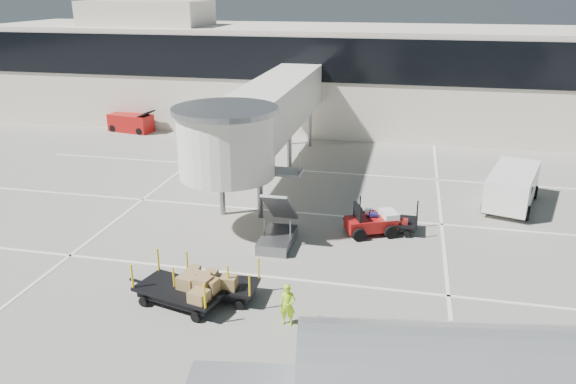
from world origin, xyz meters
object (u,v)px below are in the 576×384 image
Objects in this scene: box_cart_far at (178,290)px; belt_loader at (131,123)px; baggage_tug at (372,223)px; box_cart_near at (215,283)px; ground_worker at (288,305)px; suitcase_cart at (387,221)px; minivan at (513,184)px.

belt_loader is at bearing 134.56° from box_cart_far.
box_cart_far is at bearing -154.09° from baggage_tug.
baggage_tug is at bearing 51.78° from box_cart_near.
belt_loader is at bearing 123.91° from ground_worker.
suitcase_cart is 2.32× the size of ground_worker.
baggage_tug is 10.15m from box_cart_far.
suitcase_cart is 26.36m from belt_loader.
minivan is (9.29, 13.78, 0.41)m from ground_worker.
belt_loader is (-14.12, 23.95, 0.13)m from box_cart_far.
box_cart_near is at bearing -151.68° from baggage_tug.
box_cart_near is at bearing 49.01° from box_cart_far.
ground_worker reaches higher than box_cart_near.
ground_worker is (-2.96, -8.90, 0.28)m from suitcase_cart.
suitcase_cart is at bearing 50.84° from box_cart_near.
box_cart_near is 2.41× the size of ground_worker.
ground_worker is at bearing -129.69° from baggage_tug.
minivan is at bearing 38.89° from suitcase_cart.
box_cart_far is 2.71× the size of ground_worker.
baggage_tug is 0.66× the size of belt_loader.
suitcase_cart is 0.89× the size of belt_loader.
baggage_tug reaches higher than box_cart_near.
baggage_tug is at bearing -27.52° from belt_loader.
belt_loader reaches higher than box_cart_near.
baggage_tug is 8.58m from ground_worker.
minivan is 29.61m from belt_loader.
minivan is (6.34, 4.88, 0.70)m from suitcase_cart.
ground_worker is at bearing -42.54° from belt_loader.
box_cart_near is (-5.34, -6.99, -0.02)m from baggage_tug.
suitcase_cart is 0.96× the size of box_cart_near.
baggage_tug is at bearing -136.07° from suitcase_cart.
ground_worker is 0.38× the size of belt_loader.
ground_worker is at bearing -107.11° from suitcase_cart.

